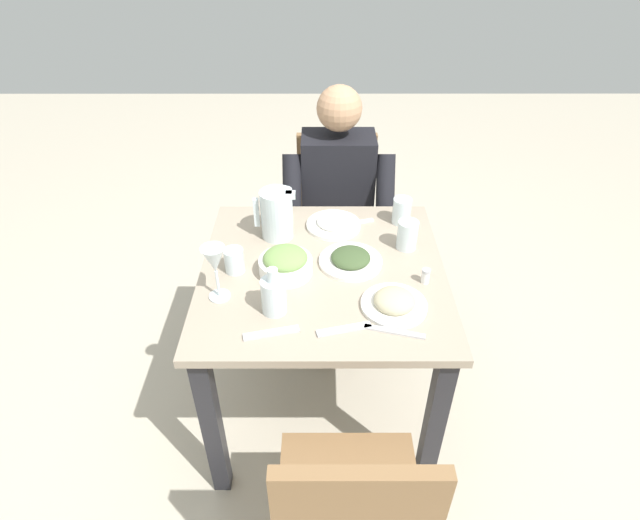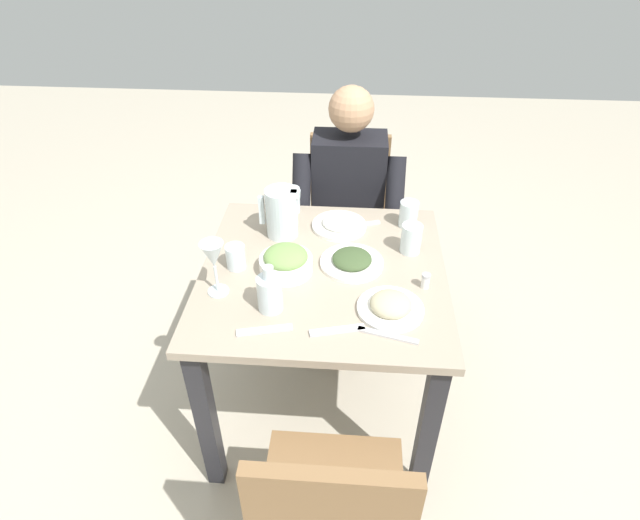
% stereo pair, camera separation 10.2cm
% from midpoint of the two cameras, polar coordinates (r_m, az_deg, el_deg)
% --- Properties ---
extents(ground_plane, '(8.00, 8.00, 0.00)m').
position_cam_midpoint_polar(ground_plane, '(2.31, 1.61, -15.59)').
color(ground_plane, '#B7AD99').
extents(dining_table, '(0.85, 0.85, 0.73)m').
position_cam_midpoint_polar(dining_table, '(1.87, 1.92, -4.24)').
color(dining_table, gray).
rests_on(dining_table, ground_plane).
extents(chair_near, '(0.40, 0.40, 0.87)m').
position_cam_midpoint_polar(chair_near, '(2.54, 4.26, 5.00)').
color(chair_near, olive).
rests_on(chair_near, ground_plane).
extents(chair_far, '(0.40, 0.40, 0.87)m').
position_cam_midpoint_polar(chair_far, '(1.49, 3.48, -27.08)').
color(chair_far, olive).
rests_on(chair_far, ground_plane).
extents(diner_near, '(0.48, 0.53, 1.17)m').
position_cam_midpoint_polar(diner_near, '(2.29, 4.36, 5.43)').
color(diner_near, black).
rests_on(diner_near, ground_plane).
extents(water_pitcher, '(0.16, 0.12, 0.19)m').
position_cam_midpoint_polar(water_pitcher, '(1.91, -2.80, 5.28)').
color(water_pitcher, silver).
rests_on(water_pitcher, dining_table).
extents(salad_bowl, '(0.18, 0.18, 0.09)m').
position_cam_midpoint_polar(salad_bowl, '(1.75, -2.17, -0.18)').
color(salad_bowl, white).
rests_on(salad_bowl, dining_table).
extents(plate_dolmas, '(0.23, 0.23, 0.05)m').
position_cam_midpoint_polar(plate_dolmas, '(1.80, 5.22, -0.10)').
color(plate_dolmas, white).
rests_on(plate_dolmas, dining_table).
extents(plate_beans, '(0.21, 0.21, 0.06)m').
position_cam_midpoint_polar(plate_beans, '(1.63, 9.70, -5.13)').
color(plate_beans, white).
rests_on(plate_beans, dining_table).
extents(plate_yoghurt, '(0.21, 0.21, 0.05)m').
position_cam_midpoint_polar(plate_yoghurt, '(2.00, 3.64, 4.06)').
color(plate_yoghurt, white).
rests_on(plate_yoghurt, dining_table).
extents(water_glass_near_right, '(0.08, 0.08, 0.11)m').
position_cam_midpoint_polar(water_glass_near_right, '(1.88, 11.71, 2.33)').
color(water_glass_near_right, silver).
rests_on(water_glass_near_right, dining_table).
extents(water_glass_far_right, '(0.06, 0.06, 0.11)m').
position_cam_midpoint_polar(water_glass_far_right, '(2.08, -1.69, 6.73)').
color(water_glass_far_right, silver).
rests_on(water_glass_far_right, dining_table).
extents(water_glass_center, '(0.07, 0.07, 0.09)m').
position_cam_midpoint_polar(water_glass_center, '(1.79, -7.81, 0.33)').
color(water_glass_center, silver).
rests_on(water_glass_center, dining_table).
extents(water_glass_far_left, '(0.07, 0.07, 0.10)m').
position_cam_midpoint_polar(water_glass_far_left, '(2.02, 11.31, 5.03)').
color(water_glass_far_left, silver).
rests_on(water_glass_far_left, dining_table).
extents(wine_glass, '(0.08, 0.08, 0.20)m').
position_cam_midpoint_polar(wine_glass, '(1.63, -10.11, 0.24)').
color(wine_glass, silver).
rests_on(wine_glass, dining_table).
extents(oil_carafe, '(0.08, 0.08, 0.16)m').
position_cam_midpoint_polar(oil_carafe, '(1.59, -3.81, -3.92)').
color(oil_carafe, silver).
rests_on(oil_carafe, dining_table).
extents(salt_shaker, '(0.03, 0.03, 0.05)m').
position_cam_midpoint_polar(salt_shaker, '(1.74, 13.39, -2.31)').
color(salt_shaker, white).
rests_on(salt_shaker, dining_table).
extents(fork_near, '(0.17, 0.07, 0.01)m').
position_cam_midpoint_polar(fork_near, '(1.55, 3.84, -7.91)').
color(fork_near, silver).
rests_on(fork_near, dining_table).
extents(knife_near, '(0.18, 0.07, 0.01)m').
position_cam_midpoint_polar(knife_near, '(2.02, 5.66, 3.90)').
color(knife_near, silver).
rests_on(knife_near, dining_table).
extents(fork_far, '(0.17, 0.06, 0.01)m').
position_cam_midpoint_polar(fork_far, '(1.55, -4.34, -7.89)').
color(fork_far, silver).
rests_on(fork_far, dining_table).
extents(knife_far, '(0.18, 0.06, 0.01)m').
position_cam_midpoint_polar(knife_far, '(1.56, 9.50, -8.37)').
color(knife_far, silver).
rests_on(knife_far, dining_table).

